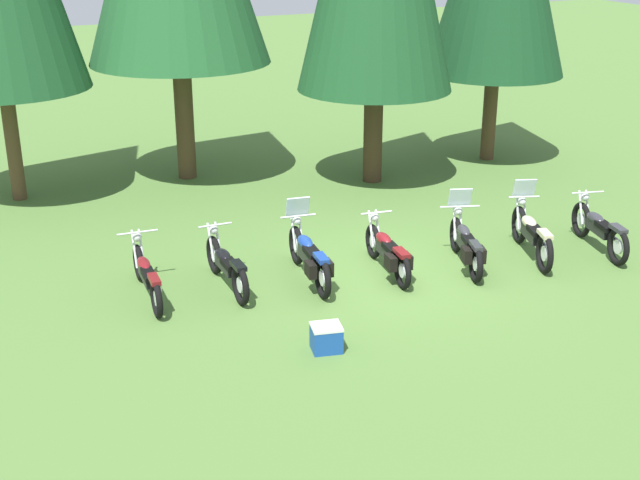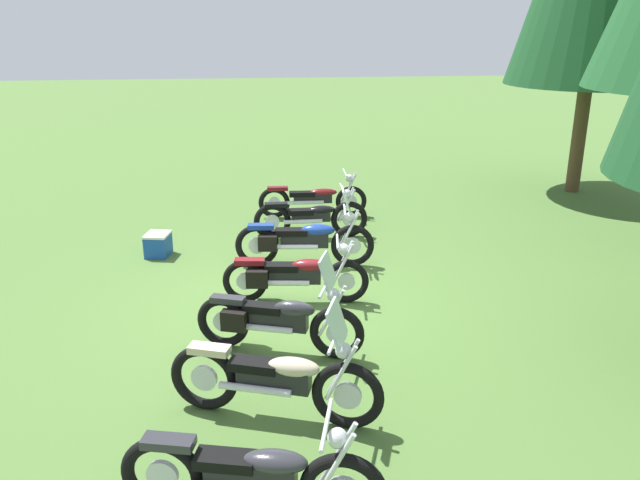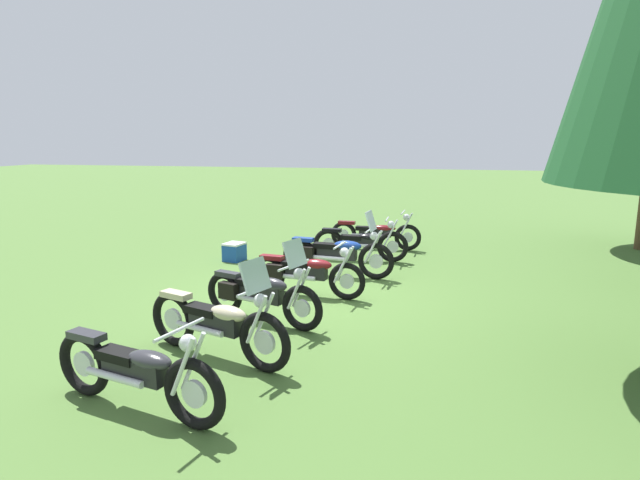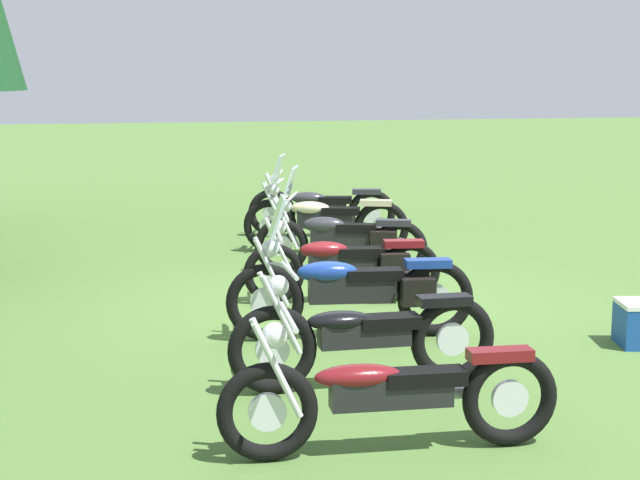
{
  "view_description": "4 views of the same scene",
  "coord_description": "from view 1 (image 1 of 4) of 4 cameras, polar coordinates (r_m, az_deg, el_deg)",
  "views": [
    {
      "loc": [
        -7.26,
        -12.78,
        6.33
      ],
      "look_at": [
        -1.34,
        0.19,
        0.83
      ],
      "focal_mm": 48.02,
      "sensor_mm": 36.0,
      "label": 1
    },
    {
      "loc": [
        8.74,
        -0.64,
        4.02
      ],
      "look_at": [
        -1.05,
        0.59,
        0.61
      ],
      "focal_mm": 35.61,
      "sensor_mm": 36.0,
      "label": 2
    },
    {
      "loc": [
        8.9,
        2.27,
        2.81
      ],
      "look_at": [
        -0.4,
        0.25,
        0.95
      ],
      "focal_mm": 29.53,
      "sensor_mm": 36.0,
      "label": 3
    },
    {
      "loc": [
        -10.37,
        2.71,
        2.53
      ],
      "look_at": [
        -0.32,
        0.42,
        0.77
      ],
      "focal_mm": 55.38,
      "sensor_mm": 36.0,
      "label": 4
    }
  ],
  "objects": [
    {
      "name": "motorcycle_3",
      "position": [
        15.87,
        4.58,
        -0.76
      ],
      "size": [
        0.71,
        2.19,
        0.99
      ],
      "rotation": [
        0.0,
        0.0,
        1.44
      ],
      "color": "black",
      "rests_on": "ground_plane"
    },
    {
      "name": "motorcycle_1",
      "position": [
        15.3,
        -6.25,
        -1.69
      ],
      "size": [
        0.63,
        2.22,
        1.01
      ],
      "rotation": [
        0.0,
        0.0,
        1.56
      ],
      "color": "black",
      "rests_on": "ground_plane"
    },
    {
      "name": "motorcycle_4",
      "position": [
        16.35,
        9.73,
        -0.25
      ],
      "size": [
        1.0,
        2.11,
        1.36
      ],
      "rotation": [
        0.0,
        0.0,
        1.23
      ],
      "color": "black",
      "rests_on": "ground_plane"
    },
    {
      "name": "motorcycle_5",
      "position": [
        17.09,
        13.91,
        0.46
      ],
      "size": [
        0.96,
        2.24,
        1.39
      ],
      "rotation": [
        0.0,
        0.0,
        1.23
      ],
      "color": "black",
      "rests_on": "ground_plane"
    },
    {
      "name": "motorcycle_6",
      "position": [
        17.8,
        18.11,
        0.73
      ],
      "size": [
        0.84,
        2.24,
        1.02
      ],
      "rotation": [
        0.0,
        0.0,
        1.32
      ],
      "color": "black",
      "rests_on": "ground_plane"
    },
    {
      "name": "motorcycle_0",
      "position": [
        15.16,
        -11.47,
        -2.3
      ],
      "size": [
        0.72,
        2.33,
        0.99
      ],
      "rotation": [
        0.0,
        0.0,
        1.51
      ],
      "color": "black",
      "rests_on": "ground_plane"
    },
    {
      "name": "ground_plane",
      "position": [
        16.01,
        4.64,
        -2.26
      ],
      "size": [
        80.0,
        80.0,
        0.0
      ],
      "primitive_type": "plane",
      "color": "#4C7033"
    },
    {
      "name": "picnic_cooler",
      "position": [
        13.19,
        0.43,
        -6.53
      ],
      "size": [
        0.53,
        0.49,
        0.42
      ],
      "color": "#19479E",
      "rests_on": "ground_plane"
    },
    {
      "name": "motorcycle_2",
      "position": [
        15.5,
        -0.72,
        -1.05
      ],
      "size": [
        0.74,
        2.39,
        1.38
      ],
      "rotation": [
        0.0,
        0.0,
        1.45
      ],
      "color": "black",
      "rests_on": "ground_plane"
    }
  ]
}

